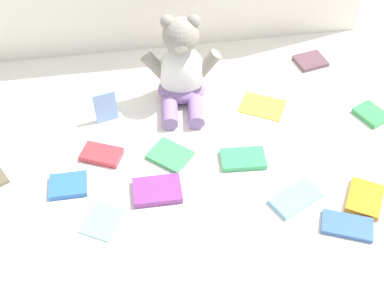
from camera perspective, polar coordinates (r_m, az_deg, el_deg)
ground_plane at (r=1.49m, az=-0.81°, el=0.17°), size 3.20×3.20×0.00m
teddy_bear at (r=1.56m, az=-1.20°, el=8.30°), size 0.25×0.23×0.30m
book_case_0 at (r=1.45m, az=5.82°, el=-1.69°), size 0.13×0.09×0.02m
book_case_1 at (r=1.47m, az=-10.19°, el=-1.18°), size 0.13×0.11×0.02m
book_case_2 at (r=1.45m, az=-2.52°, el=-1.27°), size 0.14×0.14×0.01m
book_case_4 at (r=1.38m, az=11.64°, el=-6.02°), size 0.15×0.13×0.01m
book_case_5 at (r=1.37m, az=-3.96°, el=-5.28°), size 0.13×0.09×0.02m
book_case_6 at (r=1.55m, az=-9.78°, el=4.19°), size 0.07×0.04×0.11m
book_case_7 at (r=1.82m, az=13.29°, el=9.14°), size 0.12×0.10×0.01m
book_case_8 at (r=1.42m, az=-13.85°, el=-4.57°), size 0.10×0.08×0.02m
book_case_9 at (r=1.34m, az=-10.17°, el=-8.49°), size 0.13×0.14×0.01m
book_case_10 at (r=1.36m, az=17.19°, el=-8.84°), size 0.15×0.11×0.01m
book_case_11 at (r=1.62m, az=7.98°, el=4.33°), size 0.17×0.15×0.01m
book_case_12 at (r=1.43m, az=19.00°, el=-5.85°), size 0.13×0.14×0.02m
book_case_13 at (r=1.66m, az=19.63°, el=3.20°), size 0.11×0.12×0.02m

